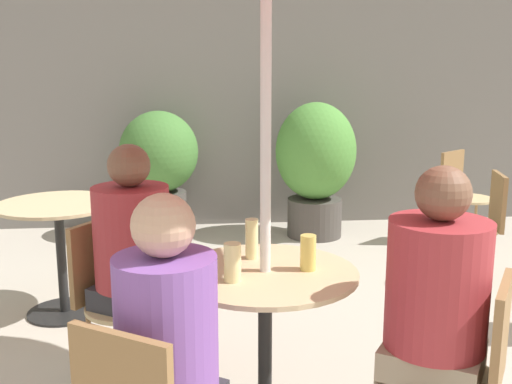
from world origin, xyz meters
The scene contains 15 objects.
storefront_wall centered at (0.00, 3.66, 1.50)m, with size 10.00×0.06×3.00m.
cafe_table_near centered at (-0.18, 0.09, 0.54)m, with size 0.77×0.77×0.73m.
cafe_table_far centered at (-1.33, 1.48, 0.53)m, with size 0.76×0.76×0.73m.
bistro_chair_0 centered at (-0.87, 0.54, 0.51)m, with size 0.47×0.46×0.83m.
bistro_chair_2 centered at (0.51, -0.36, 0.51)m, with size 0.47×0.46×0.83m.
bistro_chair_4 centered at (1.54, 1.67, 0.51)m, with size 0.44×0.42×0.83m.
bistro_chair_5 centered at (1.84, 2.71, 0.51)m, with size 0.46×0.47×0.83m.
seated_person_0 centered at (-0.75, 0.46, 0.71)m, with size 0.44×0.43×1.22m.
seated_person_1 centered at (-0.55, -0.48, 0.71)m, with size 0.40×0.41×1.19m.
seated_person_2 centered at (0.38, -0.28, 0.72)m, with size 0.46×0.45×1.22m.
beer_glass_0 centered at (-0.33, -0.02, 0.81)m, with size 0.07×0.07×0.15m.
beer_glass_1 centered at (-0.01, 0.09, 0.80)m, with size 0.07×0.07×0.15m.
beer_glass_2 centered at (-0.22, 0.26, 0.82)m, with size 0.06×0.06×0.18m.
potted_plant_0 centered at (-0.81, 3.26, 0.68)m, with size 0.72×0.72×1.17m.
potted_plant_1 centered at (0.62, 3.11, 0.70)m, with size 0.74×0.74×1.25m.
Camera 1 is at (-0.45, -2.25, 1.55)m, focal length 42.00 mm.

